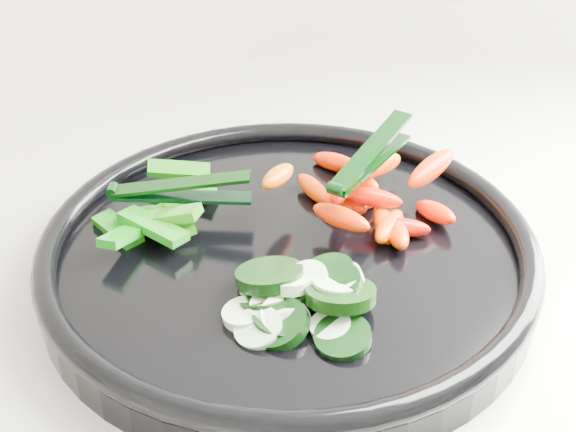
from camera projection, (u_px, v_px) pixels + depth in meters
counter at (532, 382)px, 1.16m from camera, size 2.02×0.62×0.93m
veggie_tray at (288, 254)px, 0.61m from camera, size 0.38×0.38×0.04m
cucumber_pile at (294, 299)px, 0.54m from camera, size 0.11×0.13×0.04m
carrot_pile at (369, 193)px, 0.64m from camera, size 0.16×0.16×0.05m
pepper_pile at (161, 215)px, 0.63m from camera, size 0.13×0.11×0.04m
tong_carrot at (369, 158)px, 0.62m from camera, size 0.11×0.06×0.02m
tong_pepper at (177, 190)px, 0.63m from camera, size 0.10×0.08×0.02m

